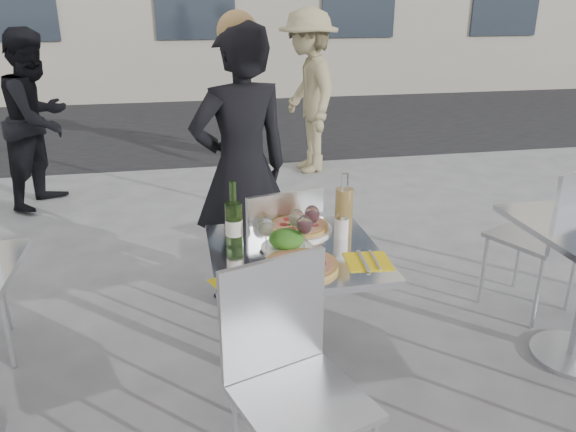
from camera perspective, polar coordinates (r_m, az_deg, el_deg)
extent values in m
plane|color=slate|center=(2.80, 0.63, -17.58)|extent=(80.00, 80.00, 0.00)
cube|color=black|center=(8.83, -8.22, 9.42)|extent=(24.00, 5.00, 0.00)
cylinder|color=#B7BABF|center=(2.79, 0.63, -17.39)|extent=(0.44, 0.44, 0.02)
cylinder|color=#B7BABF|center=(2.59, 0.66, -11.16)|extent=(0.07, 0.07, 0.72)
cube|color=silver|center=(2.41, 0.70, -3.81)|extent=(0.72, 0.72, 0.03)
cylinder|color=#B7BABF|center=(3.38, 27.03, -12.46)|extent=(0.44, 0.44, 0.02)
cylinder|color=silver|center=(3.33, -0.30, -6.35)|extent=(0.02, 0.02, 0.43)
cylinder|color=silver|center=(3.21, -5.95, -7.54)|extent=(0.02, 0.02, 0.43)
cylinder|color=silver|center=(3.06, 2.51, -9.04)|extent=(0.02, 0.02, 0.43)
cylinder|color=silver|center=(2.93, -3.59, -10.50)|extent=(0.02, 0.02, 0.43)
cube|color=silver|center=(3.02, -1.88, -4.55)|extent=(0.49, 0.49, 0.02)
cube|color=silver|center=(2.76, -0.24, -1.86)|extent=(0.40, 0.12, 0.43)
cylinder|color=silver|center=(2.37, 3.00, -19.01)|extent=(0.02, 0.02, 0.45)
cube|color=silver|center=(2.03, 1.54, -18.42)|extent=(0.53, 0.53, 0.02)
cube|color=silver|center=(2.04, -1.48, -10.05)|extent=(0.40, 0.16, 0.45)
cylinder|color=silver|center=(3.51, -26.99, -6.69)|extent=(0.03, 0.03, 0.50)
cylinder|color=silver|center=(3.15, -26.75, -9.81)|extent=(0.03, 0.03, 0.50)
cylinder|color=silver|center=(3.89, 22.35, -3.74)|extent=(0.02, 0.02, 0.45)
cylinder|color=silver|center=(3.61, 19.22, -5.21)|extent=(0.02, 0.02, 0.45)
cylinder|color=silver|center=(3.74, 26.90, -5.50)|extent=(0.02, 0.02, 0.45)
cylinder|color=silver|center=(3.45, 24.01, -7.21)|extent=(0.02, 0.02, 0.45)
cube|color=silver|center=(3.57, 23.65, -2.01)|extent=(0.55, 0.55, 0.02)
cube|color=silver|center=(3.40, 27.17, 0.61)|extent=(0.39, 0.19, 0.45)
imported|color=black|center=(3.28, -4.75, 4.67)|extent=(0.69, 0.54, 1.66)
imported|color=black|center=(5.45, -24.06, 8.95)|extent=(0.83, 0.92, 1.55)
imported|color=#968A61|center=(6.05, 2.06, 12.46)|extent=(0.69, 1.13, 1.69)
cylinder|color=tan|center=(2.25, 1.32, -5.02)|extent=(0.30, 0.30, 0.02)
cylinder|color=#CCBF84|center=(2.25, 1.32, -4.79)|extent=(0.27, 0.27, 0.00)
cylinder|color=white|center=(2.61, 1.15, -1.32)|extent=(0.31, 0.31, 0.01)
cylinder|color=tan|center=(2.60, 1.15, -1.02)|extent=(0.27, 0.27, 0.02)
cylinder|color=#CCBF84|center=(2.60, 1.15, -0.81)|extent=(0.24, 0.24, 0.00)
cylinder|color=white|center=(2.42, -0.15, -3.19)|extent=(0.22, 0.22, 0.01)
ellipsoid|color=#1C711D|center=(2.40, -0.15, -2.34)|extent=(0.15, 0.15, 0.08)
sphere|color=#B21914|center=(2.42, 0.68, -1.87)|extent=(0.03, 0.03, 0.03)
cylinder|color=#365A21|center=(2.41, -5.50, -0.92)|extent=(0.07, 0.07, 0.20)
cone|color=#365A21|center=(2.38, -5.59, 1.32)|extent=(0.07, 0.07, 0.03)
cylinder|color=#365A21|center=(2.36, -5.62, 2.35)|extent=(0.03, 0.03, 0.10)
cylinder|color=silver|center=(2.42, -5.50, -1.14)|extent=(0.08, 0.08, 0.07)
cylinder|color=tan|center=(2.53, 5.69, 0.39)|extent=(0.08, 0.08, 0.22)
cylinder|color=white|center=(2.49, 5.80, 3.41)|extent=(0.03, 0.03, 0.08)
cylinder|color=white|center=(2.53, 5.44, -1.21)|extent=(0.06, 0.06, 0.09)
cylinder|color=silver|center=(2.51, 5.49, -0.09)|extent=(0.06, 0.06, 0.02)
cylinder|color=white|center=(2.39, -2.22, -3.59)|extent=(0.06, 0.06, 0.00)
cylinder|color=white|center=(2.38, -2.23, -2.65)|extent=(0.01, 0.01, 0.09)
ellipsoid|color=white|center=(2.35, -2.26, -1.08)|extent=(0.07, 0.07, 0.08)
ellipsoid|color=beige|center=(2.35, -2.25, -1.31)|extent=(0.05, 0.05, 0.05)
cylinder|color=white|center=(2.48, 0.88, -2.67)|extent=(0.06, 0.06, 0.00)
cylinder|color=white|center=(2.46, 0.88, -1.76)|extent=(0.01, 0.01, 0.09)
ellipsoid|color=white|center=(2.43, 0.89, -0.24)|extent=(0.07, 0.07, 0.08)
ellipsoid|color=beige|center=(2.44, 0.89, -0.46)|extent=(0.05, 0.05, 0.05)
cylinder|color=white|center=(2.41, 1.67, -3.39)|extent=(0.06, 0.06, 0.00)
cylinder|color=white|center=(2.39, 1.68, -2.46)|extent=(0.01, 0.01, 0.09)
ellipsoid|color=white|center=(2.37, 1.70, -0.90)|extent=(0.07, 0.07, 0.08)
ellipsoid|color=#470A10|center=(2.37, 1.69, -1.13)|extent=(0.05, 0.05, 0.05)
cylinder|color=white|center=(2.52, 2.42, -2.24)|extent=(0.06, 0.06, 0.00)
cylinder|color=white|center=(2.51, 2.44, -1.34)|extent=(0.01, 0.01, 0.09)
ellipsoid|color=white|center=(2.48, 2.46, 0.16)|extent=(0.07, 0.07, 0.08)
ellipsoid|color=#470A10|center=(2.48, 2.46, -0.06)|extent=(0.05, 0.05, 0.05)
cube|color=yellow|center=(2.14, -5.00, -6.82)|extent=(0.24, 0.24, 0.00)
cube|color=#B7BABF|center=(2.13, -5.54, -6.77)|extent=(0.09, 0.19, 0.00)
cube|color=#B7BABF|center=(2.14, -4.20, -6.66)|extent=(0.08, 0.17, 0.00)
cube|color=yellow|center=(2.33, 8.12, -4.56)|extent=(0.20, 0.20, 0.00)
cube|color=#B7BABF|center=(2.32, 7.65, -4.52)|extent=(0.03, 0.20, 0.00)
cube|color=#B7BABF|center=(2.33, 8.82, -4.40)|extent=(0.03, 0.18, 0.00)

